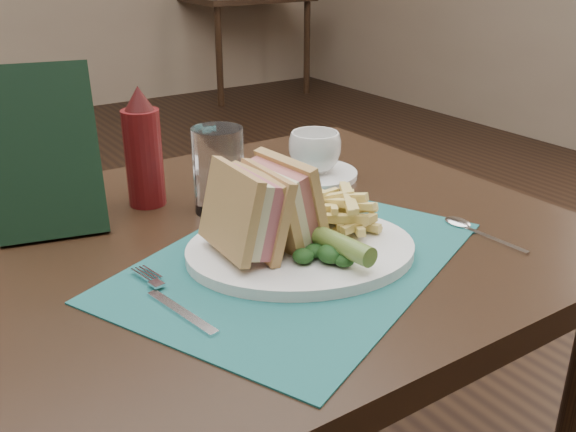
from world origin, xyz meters
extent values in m
cube|color=#1C5958|center=(0.01, -0.61, 0.75)|extent=(0.56, 0.50, 0.00)
cylinder|color=#55732C|center=(0.03, -0.66, 0.79)|extent=(0.04, 0.12, 0.03)
cylinder|color=white|center=(0.21, -0.36, 0.76)|extent=(0.18, 0.18, 0.01)
imported|color=white|center=(0.21, -0.36, 0.80)|extent=(0.12, 0.12, 0.07)
cylinder|color=silver|center=(0.00, -0.41, 0.81)|extent=(0.09, 0.09, 0.13)
cube|color=black|center=(-0.23, -0.34, 0.87)|extent=(0.16, 0.12, 0.23)
camera|label=1|loc=(-0.42, -1.22, 1.13)|focal=40.00mm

